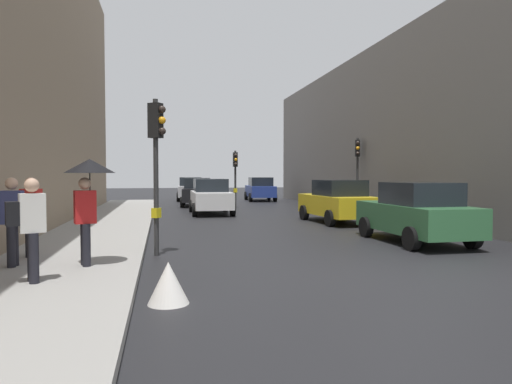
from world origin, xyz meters
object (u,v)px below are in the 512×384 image
Objects in this scene: pedestrian_with_black_backpack at (29,224)px; pedestrian_with_grey_backpack at (10,216)px; traffic_light_mid_street at (357,161)px; pedestrian_in_red_jacket at (31,213)px; traffic_light_near_right at (157,148)px; pedestrian_with_umbrella at (88,182)px; car_yellow_taxi at (337,201)px; warning_sign_triangle at (168,283)px; car_green_estate at (416,213)px; traffic_light_far_median at (235,169)px; car_silver_hatchback at (190,189)px; car_dark_suv at (197,192)px; car_white_compact at (211,196)px; car_blue_van at (260,189)px.

pedestrian_with_black_backpack is 1.72m from pedestrian_with_grey_backpack.
pedestrian_in_red_jacket is at bearing -139.16° from traffic_light_mid_street.
traffic_light_near_right reaches higher than pedestrian_with_black_backpack.
pedestrian_with_umbrella is at bearing -42.83° from pedestrian_in_red_jacket.
car_yellow_taxi reaches higher than warning_sign_triangle.
warning_sign_triangle is (-7.15, -5.03, -0.55)m from car_green_estate.
car_green_estate reaches higher than warning_sign_triangle.
traffic_light_far_median is at bearing 108.09° from car_yellow_taxi.
traffic_light_mid_street is 0.89× the size of car_silver_hatchback.
traffic_light_far_median is 18.30m from pedestrian_with_grey_backpack.
car_green_estate is 9.08m from pedestrian_with_umbrella.
traffic_light_mid_street reaches higher than traffic_light_near_right.
pedestrian_with_grey_backpack is (-5.06, -25.34, 0.29)m from car_silver_hatchback.
car_silver_hatchback is (-0.07, 6.00, 0.00)m from car_dark_suv.
pedestrian_with_grey_backpack is at bearing -104.85° from car_dark_suv.
car_yellow_taxi is 2.44× the size of pedestrian_in_red_jacket.
pedestrian_with_umbrella is (-3.54, -25.51, 0.96)m from car_silver_hatchback.
traffic_light_mid_street is 5.05m from car_yellow_taxi.
car_silver_hatchback is at bearing 84.66° from traffic_light_near_right.
car_blue_van is at bearing 65.83° from car_white_compact.
traffic_light_near_right is at bearing -105.87° from traffic_light_far_median.
traffic_light_mid_street reaches higher than car_blue_van.
car_white_compact is (2.51, 11.65, -1.75)m from traffic_light_near_right.
car_white_compact is 1.00× the size of car_green_estate.
car_green_estate is 2.38× the size of pedestrian_with_black_backpack.
traffic_light_near_right is 23.65m from car_blue_van.
traffic_light_near_right reaches higher than pedestrian_with_umbrella.
pedestrian_with_grey_backpack is (-12.64, -11.97, -1.47)m from traffic_light_mid_street.
pedestrian_with_umbrella is 3.29× the size of warning_sign_triangle.
car_silver_hatchback is 28.15m from warning_sign_triangle.
traffic_light_mid_street is 2.16× the size of pedestrian_in_red_jacket.
car_silver_hatchback is at bearing 165.42° from car_blue_van.
pedestrian_with_black_backpack is at bearing -157.88° from car_green_estate.
car_silver_hatchback is at bearing 80.93° from pedestrian_with_black_backpack.
warning_sign_triangle is (-2.08, -22.07, -0.55)m from car_dark_suv.
car_white_compact is 0.98× the size of car_silver_hatchback.
traffic_light_far_median is 1.90× the size of pedestrian_with_grey_backpack.
car_blue_van is 5.29m from car_silver_hatchback.
traffic_light_far_median is 0.79× the size of car_silver_hatchback.
traffic_light_mid_street is 0.91× the size of car_white_compact.
pedestrian_in_red_jacket is at bearing -113.42° from car_white_compact.
car_green_estate is at bearing -78.17° from traffic_light_far_median.
car_blue_van is (4.83, 10.76, 0.00)m from car_white_compact.
traffic_light_far_median is 8.91m from car_silver_hatchback.
pedestrian_in_red_jacket reaches higher than car_yellow_taxi.
car_blue_van is 2.43× the size of pedestrian_with_black_backpack.
car_white_compact is 15.48m from pedestrian_with_black_backpack.
traffic_light_mid_street is 16.64m from pedestrian_in_red_jacket.
pedestrian_with_black_backpack is 1.00× the size of pedestrian_in_red_jacket.
traffic_light_far_median is 0.80× the size of car_white_compact.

